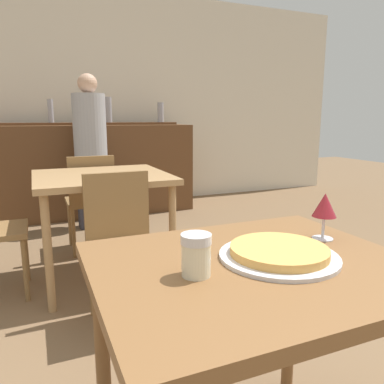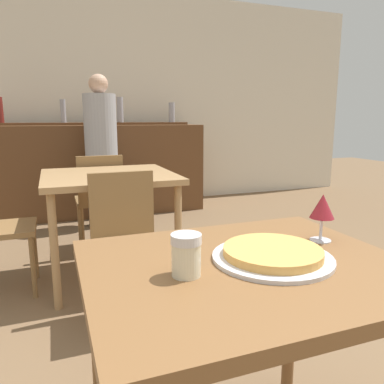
{
  "view_description": "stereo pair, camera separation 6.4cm",
  "coord_description": "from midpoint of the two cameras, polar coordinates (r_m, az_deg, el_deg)",
  "views": [
    {
      "loc": [
        -0.56,
        -0.86,
        1.17
      ],
      "look_at": [
        0.04,
        0.55,
        0.86
      ],
      "focal_mm": 35.0,
      "sensor_mm": 36.0,
      "label": 1
    },
    {
      "loc": [
        -0.5,
        -0.89,
        1.17
      ],
      "look_at": [
        0.04,
        0.55,
        0.86
      ],
      "focal_mm": 35.0,
      "sensor_mm": 36.0,
      "label": 2
    }
  ],
  "objects": [
    {
      "name": "chair_far_side_back",
      "position": [
        3.37,
        -15.67,
        -0.6
      ],
      "size": [
        0.4,
        0.4,
        0.86
      ],
      "rotation": [
        0.0,
        0.0,
        3.14
      ],
      "color": "olive",
      "rests_on": "ground_plane"
    },
    {
      "name": "bar_back_shelf",
      "position": [
        4.83,
        -16.7,
        10.42
      ],
      "size": [
        2.39,
        0.24,
        0.34
      ],
      "color": "brown",
      "rests_on": "bar_counter"
    },
    {
      "name": "person_standing",
      "position": [
        4.12,
        -15.58,
        6.68
      ],
      "size": [
        0.34,
        0.34,
        1.61
      ],
      "color": "#2D2D38",
      "rests_on": "ground_plane"
    },
    {
      "name": "chair_far_side_front",
      "position": [
        2.2,
        -11.48,
        -6.62
      ],
      "size": [
        0.4,
        0.4,
        0.86
      ],
      "color": "olive",
      "rests_on": "ground_plane"
    },
    {
      "name": "bar_counter",
      "position": [
        4.73,
        -16.34,
        3.15
      ],
      "size": [
        2.6,
        0.56,
        1.08
      ],
      "color": "brown",
      "rests_on": "ground_plane"
    },
    {
      "name": "pizza_tray",
      "position": [
        1.13,
        11.5,
        -9.12
      ],
      "size": [
        0.35,
        0.35,
        0.04
      ],
      "color": "silver",
      "rests_on": "dining_table_near"
    },
    {
      "name": "wall_back",
      "position": [
        5.19,
        -17.55,
        13.27
      ],
      "size": [
        8.0,
        0.05,
        2.8
      ],
      "color": "silver",
      "rests_on": "ground_plane"
    },
    {
      "name": "dining_table_near",
      "position": [
        1.14,
        7.59,
        -15.2
      ],
      "size": [
        0.91,
        0.75,
        0.76
      ],
      "color": "brown",
      "rests_on": "ground_plane"
    },
    {
      "name": "dining_table_far",
      "position": [
        2.74,
        -14.2,
        0.71
      ],
      "size": [
        0.91,
        0.87,
        0.78
      ],
      "color": "#A87F51",
      "rests_on": "ground_plane"
    },
    {
      "name": "wine_glass",
      "position": [
        1.31,
        18.26,
        -2.12
      ],
      "size": [
        0.08,
        0.08,
        0.16
      ],
      "color": "silver",
      "rests_on": "dining_table_near"
    },
    {
      "name": "cheese_shaker",
      "position": [
        0.98,
        -1.26,
        -9.54
      ],
      "size": [
        0.08,
        0.08,
        0.11
      ],
      "color": "beige",
      "rests_on": "dining_table_near"
    }
  ]
}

